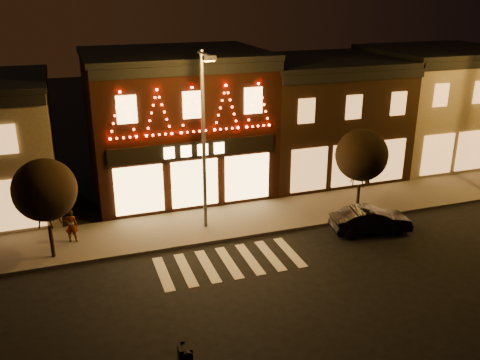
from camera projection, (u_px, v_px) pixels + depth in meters
ground at (261, 311)px, 20.07m from camera, size 120.00×120.00×0.00m
sidewalk_far at (242, 220)px, 27.75m from camera, size 44.00×4.00×0.15m
building_pulp at (177, 122)px, 31.01m from camera, size 10.20×8.34×8.30m
building_right_a at (320, 116)px, 34.08m from camera, size 9.20×8.28×7.50m
building_right_b at (435, 104)px, 36.79m from camera, size 9.20×8.28×7.80m
streetlamp_mid at (204, 129)px, 24.81m from camera, size 0.58×2.03×8.87m
tree_left at (45, 190)px, 22.72m from camera, size 2.77×2.77×4.64m
tree_right at (362, 155)px, 27.47m from camera, size 2.76×2.76×4.61m
dark_sedan at (371, 220)px, 26.30m from camera, size 4.18×2.01×1.32m
pedestrian at (71, 226)px, 24.95m from camera, size 0.69×0.55×1.67m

